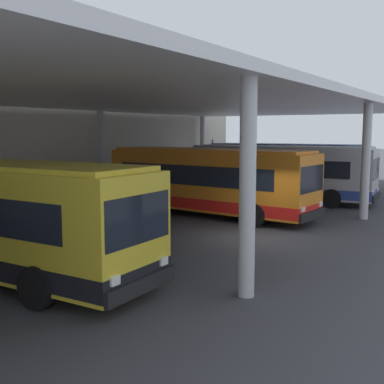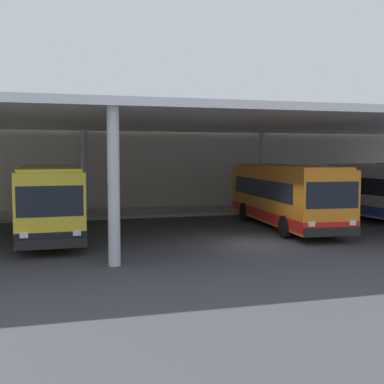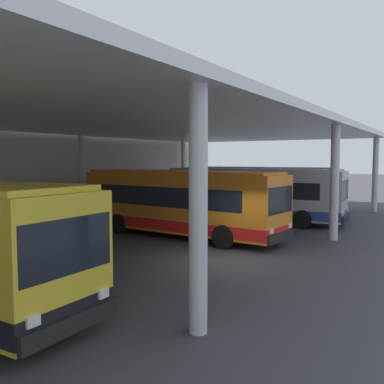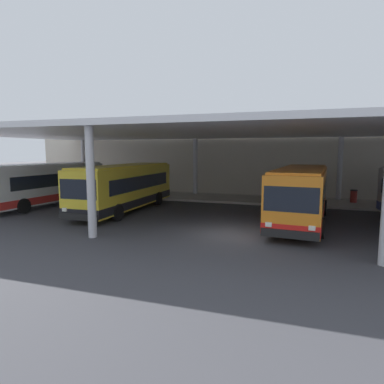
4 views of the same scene
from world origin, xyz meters
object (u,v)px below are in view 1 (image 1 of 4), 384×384
Objects in this scene: bus_far_bay at (280,172)px; bus_departing at (286,167)px; trash_bin at (129,184)px; bus_middle_bay at (208,181)px; banner_sign at (213,158)px; bench_waiting at (168,179)px.

bus_departing is (4.13, 1.21, 0.00)m from bus_far_bay.
bus_departing reaches higher than trash_bin.
bus_middle_bay is 14.29m from banner_sign.
bench_waiting is at bearing 169.61° from banner_sign.
banner_sign reaches higher than bus_far_bay.
bus_middle_bay is at bearing -179.38° from bus_departing.
bus_far_bay is 9.03m from bench_waiting.
bench_waiting is 1.84× the size of trash_bin.
bus_far_bay is at bearing -128.00° from banner_sign.
trash_bin is (-2.41, 9.16, -0.98)m from bus_far_bay.
bench_waiting is at bearing -4.43° from trash_bin.
banner_sign is (4.78, -0.88, 1.32)m from bench_waiting.
bench_waiting is (-2.68, 7.65, -0.99)m from bus_departing.
bus_far_bay is 10.13m from banner_sign.
banner_sign reaches higher than bench_waiting.
banner_sign is (12.52, 6.89, 0.32)m from bus_middle_bay.
bus_departing is 5.88× the size of bench_waiting.
bus_middle_bay is at bearing -151.18° from banner_sign.
trash_bin is 0.31× the size of banner_sign.
banner_sign is at bearing -10.39° from bench_waiting.
bus_middle_bay is at bearing 170.12° from bus_far_bay.
bus_far_bay is 4.31m from bus_departing.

